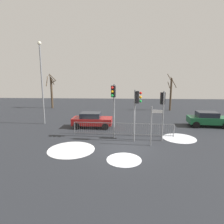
{
  "coord_description": "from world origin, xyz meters",
  "views": [
    {
      "loc": [
        -0.08,
        -12.79,
        4.93
      ],
      "look_at": [
        -0.88,
        2.07,
        2.15
      ],
      "focal_mm": 30.81,
      "sensor_mm": 36.0,
      "label": 1
    }
  ],
  "objects_px": {
    "direction_sign_post": "(152,124)",
    "car_green_trailing": "(208,119)",
    "car_red_near": "(92,120)",
    "bare_tree_centre": "(52,91)",
    "traffic_light_mid_right": "(163,105)",
    "street_lamp": "(42,76)",
    "traffic_light_foreground_left": "(137,104)",
    "traffic_light_rear_right": "(113,99)",
    "bare_tree_left": "(171,93)"
  },
  "relations": [
    {
      "from": "traffic_light_foreground_left",
      "to": "car_green_trailing",
      "type": "distance_m",
      "value": 9.14
    },
    {
      "from": "direction_sign_post",
      "to": "car_green_trailing",
      "type": "distance_m",
      "value": 8.63
    },
    {
      "from": "bare_tree_left",
      "to": "traffic_light_mid_right",
      "type": "bearing_deg",
      "value": -106.18
    },
    {
      "from": "traffic_light_foreground_left",
      "to": "car_red_near",
      "type": "relative_size",
      "value": 1.03
    },
    {
      "from": "traffic_light_mid_right",
      "to": "street_lamp",
      "type": "bearing_deg",
      "value": 143.11
    },
    {
      "from": "traffic_light_mid_right",
      "to": "car_green_trailing",
      "type": "height_order",
      "value": "traffic_light_mid_right"
    },
    {
      "from": "traffic_light_mid_right",
      "to": "car_green_trailing",
      "type": "bearing_deg",
      "value": 25.16
    },
    {
      "from": "traffic_light_mid_right",
      "to": "bare_tree_centre",
      "type": "height_order",
      "value": "bare_tree_centre"
    },
    {
      "from": "bare_tree_left",
      "to": "traffic_light_rear_right",
      "type": "bearing_deg",
      "value": -120.18
    },
    {
      "from": "direction_sign_post",
      "to": "bare_tree_centre",
      "type": "relative_size",
      "value": 0.54
    },
    {
      "from": "bare_tree_centre",
      "to": "traffic_light_rear_right",
      "type": "bearing_deg",
      "value": -54.4
    },
    {
      "from": "traffic_light_rear_right",
      "to": "bare_tree_left",
      "type": "distance_m",
      "value": 15.27
    },
    {
      "from": "traffic_light_mid_right",
      "to": "street_lamp",
      "type": "distance_m",
      "value": 12.28
    },
    {
      "from": "car_green_trailing",
      "to": "bare_tree_centre",
      "type": "distance_m",
      "value": 22.05
    },
    {
      "from": "traffic_light_rear_right",
      "to": "car_green_trailing",
      "type": "xyz_separation_m",
      "value": [
        9.19,
        4.15,
        -2.4
      ]
    },
    {
      "from": "traffic_light_mid_right",
      "to": "traffic_light_rear_right",
      "type": "xyz_separation_m",
      "value": [
        -3.74,
        0.35,
        0.35
      ]
    },
    {
      "from": "traffic_light_foreground_left",
      "to": "direction_sign_post",
      "type": "relative_size",
      "value": 1.38
    },
    {
      "from": "car_green_trailing",
      "to": "car_red_near",
      "type": "bearing_deg",
      "value": -171.12
    },
    {
      "from": "car_green_trailing",
      "to": "bare_tree_centre",
      "type": "relative_size",
      "value": 0.74
    },
    {
      "from": "traffic_light_foreground_left",
      "to": "bare_tree_centre",
      "type": "height_order",
      "value": "bare_tree_centre"
    },
    {
      "from": "car_red_near",
      "to": "car_green_trailing",
      "type": "bearing_deg",
      "value": 6.15
    },
    {
      "from": "traffic_light_foreground_left",
      "to": "traffic_light_mid_right",
      "type": "distance_m",
      "value": 2.01
    },
    {
      "from": "traffic_light_rear_right",
      "to": "bare_tree_centre",
      "type": "relative_size",
      "value": 0.82
    },
    {
      "from": "direction_sign_post",
      "to": "bare_tree_centre",
      "type": "height_order",
      "value": "bare_tree_centre"
    },
    {
      "from": "direction_sign_post",
      "to": "car_green_trailing",
      "type": "xyz_separation_m",
      "value": [
        6.37,
        5.75,
        -0.84
      ]
    },
    {
      "from": "traffic_light_foreground_left",
      "to": "traffic_light_rear_right",
      "type": "xyz_separation_m",
      "value": [
        -1.77,
        0.73,
        0.27
      ]
    },
    {
      "from": "direction_sign_post",
      "to": "car_red_near",
      "type": "xyz_separation_m",
      "value": [
        -5.05,
        4.74,
        -0.84
      ]
    },
    {
      "from": "traffic_light_foreground_left",
      "to": "bare_tree_centre",
      "type": "distance_m",
      "value": 19.29
    },
    {
      "from": "direction_sign_post",
      "to": "bare_tree_left",
      "type": "xyz_separation_m",
      "value": [
        4.85,
        14.79,
        0.91
      ]
    },
    {
      "from": "direction_sign_post",
      "to": "car_green_trailing",
      "type": "relative_size",
      "value": 0.73
    },
    {
      "from": "traffic_light_mid_right",
      "to": "car_green_trailing",
      "type": "relative_size",
      "value": 0.98
    },
    {
      "from": "street_lamp",
      "to": "direction_sign_post",
      "type": "bearing_deg",
      "value": -29.79
    },
    {
      "from": "car_green_trailing",
      "to": "street_lamp",
      "type": "xyz_separation_m",
      "value": [
        -16.63,
        0.12,
        4.17
      ]
    },
    {
      "from": "bare_tree_left",
      "to": "traffic_light_foreground_left",
      "type": "bearing_deg",
      "value": -112.97
    },
    {
      "from": "street_lamp",
      "to": "traffic_light_foreground_left",
      "type": "bearing_deg",
      "value": -28.51
    },
    {
      "from": "traffic_light_foreground_left",
      "to": "traffic_light_mid_right",
      "type": "height_order",
      "value": "traffic_light_foreground_left"
    },
    {
      "from": "car_red_near",
      "to": "bare_tree_left",
      "type": "xyz_separation_m",
      "value": [
        9.9,
        10.05,
        1.75
      ]
    },
    {
      "from": "bare_tree_left",
      "to": "bare_tree_centre",
      "type": "bearing_deg",
      "value": 176.31
    },
    {
      "from": "direction_sign_post",
      "to": "bare_tree_left",
      "type": "distance_m",
      "value": 15.59
    },
    {
      "from": "traffic_light_foreground_left",
      "to": "traffic_light_mid_right",
      "type": "xyz_separation_m",
      "value": [
        1.97,
        0.38,
        -0.09
      ]
    },
    {
      "from": "direction_sign_post",
      "to": "street_lamp",
      "type": "xyz_separation_m",
      "value": [
        -10.26,
        5.87,
        3.33
      ]
    },
    {
      "from": "car_red_near",
      "to": "bare_tree_centre",
      "type": "height_order",
      "value": "bare_tree_centre"
    },
    {
      "from": "traffic_light_rear_right",
      "to": "bare_tree_left",
      "type": "bearing_deg",
      "value": -100.64
    },
    {
      "from": "traffic_light_foreground_left",
      "to": "street_lamp",
      "type": "relative_size",
      "value": 0.48
    },
    {
      "from": "bare_tree_centre",
      "to": "car_green_trailing",
      "type": "bearing_deg",
      "value": -27.65
    },
    {
      "from": "direction_sign_post",
      "to": "street_lamp",
      "type": "height_order",
      "value": "street_lamp"
    },
    {
      "from": "car_green_trailing",
      "to": "bare_tree_left",
      "type": "relative_size",
      "value": 0.74
    },
    {
      "from": "traffic_light_rear_right",
      "to": "bare_tree_centre",
      "type": "height_order",
      "value": "bare_tree_centre"
    },
    {
      "from": "traffic_light_foreground_left",
      "to": "bare_tree_left",
      "type": "bearing_deg",
      "value": 151.87
    },
    {
      "from": "traffic_light_foreground_left",
      "to": "car_green_trailing",
      "type": "xyz_separation_m",
      "value": [
        7.42,
        4.88,
        -2.13
      ]
    }
  ]
}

